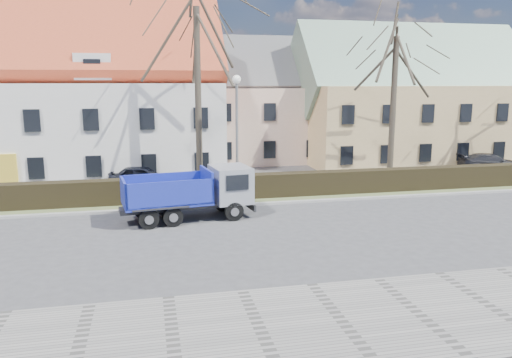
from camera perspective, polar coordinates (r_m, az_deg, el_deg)
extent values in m
plane|color=#404043|center=(21.55, 1.29, -5.98)|extent=(120.00, 120.00, 0.00)
cube|color=gray|center=(13.99, 9.75, -15.80)|extent=(80.00, 5.00, 0.08)
cube|color=gray|center=(25.87, -1.08, -2.92)|extent=(80.00, 0.30, 0.12)
cube|color=#525F35|center=(27.40, -1.73, -2.15)|extent=(80.00, 3.00, 0.10)
cube|color=black|center=(27.07, -1.66, -1.01)|extent=(60.00, 0.90, 1.30)
imported|color=black|center=(30.89, -12.88, 0.27)|extent=(4.13, 2.17, 1.34)
imported|color=#222226|center=(39.21, 25.23, 1.71)|extent=(4.74, 2.79, 1.29)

